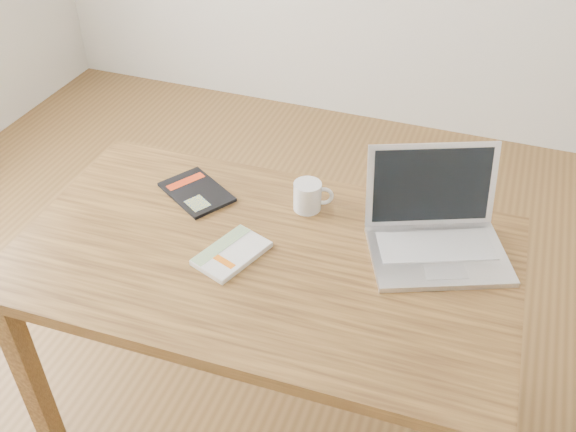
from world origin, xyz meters
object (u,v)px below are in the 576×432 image
(desk, at_px, (265,276))
(white_guidebook, at_px, (232,253))
(black_guidebook, at_px, (196,192))
(laptop, at_px, (436,230))
(coffee_mug, at_px, (308,196))

(desk, xyz_separation_m, white_guidebook, (-0.08, -0.04, 0.10))
(white_guidebook, relative_size, black_guidebook, 0.87)
(laptop, relative_size, coffee_mug, 3.90)
(black_guidebook, distance_m, coffee_mug, 0.36)
(black_guidebook, bearing_deg, laptop, -57.92)
(black_guidebook, xyz_separation_m, coffee_mug, (0.35, 0.05, 0.04))
(white_guidebook, height_order, laptop, laptop)
(desk, relative_size, coffee_mug, 11.91)
(white_guidebook, distance_m, coffee_mug, 0.31)
(desk, distance_m, coffee_mug, 0.28)
(white_guidebook, bearing_deg, desk, 46.98)
(desk, relative_size, black_guidebook, 5.24)
(black_guidebook, height_order, laptop, laptop)
(white_guidebook, bearing_deg, black_guidebook, 153.90)
(laptop, bearing_deg, black_guidebook, 157.50)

